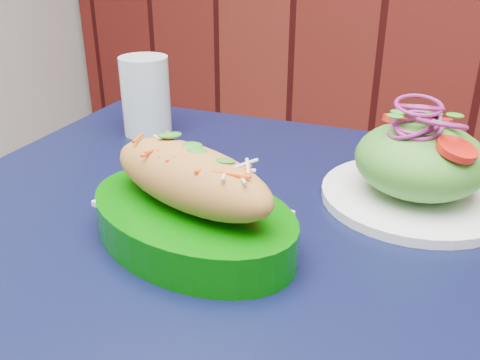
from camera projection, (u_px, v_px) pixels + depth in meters
The scene contains 4 objects.
cafe_table at pixel (228, 300), 0.63m from camera, with size 0.91×0.91×0.75m.
banh_mi_basket at pixel (191, 204), 0.56m from camera, with size 0.28×0.21×0.12m.
salad_plate at pixel (420, 166), 0.65m from camera, with size 0.23×0.23×0.13m.
water_glass at pixel (146, 96), 0.86m from camera, with size 0.08×0.08×0.13m, color silver.
Camera 1 is at (-0.17, 0.79, 1.06)m, focal length 40.00 mm.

